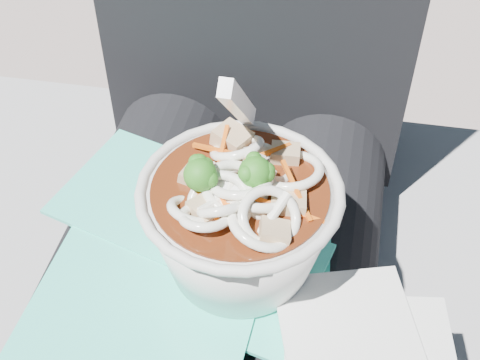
% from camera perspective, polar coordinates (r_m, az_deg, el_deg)
% --- Properties ---
extents(stone_ledge, '(1.01, 0.53, 0.44)m').
position_cam_1_polar(stone_ledge, '(0.99, -0.24, -13.08)').
color(stone_ledge, gray).
rests_on(stone_ledge, ground).
extents(lap, '(0.32, 0.48, 0.14)m').
position_cam_1_polar(lap, '(0.66, -3.01, -10.77)').
color(lap, black).
rests_on(lap, stone_ledge).
extents(person_body, '(0.34, 0.94, 0.98)m').
position_cam_1_polar(person_body, '(0.69, -1.29, -3.27)').
color(person_body, black).
rests_on(person_body, ground).
extents(plastic_bag, '(0.27, 0.33, 0.02)m').
position_cam_1_polar(plastic_bag, '(0.60, -4.39, -5.92)').
color(plastic_bag, '#32D2B7').
rests_on(plastic_bag, lap).
extents(napkins, '(0.16, 0.17, 0.01)m').
position_cam_1_polar(napkins, '(0.54, 10.48, -14.44)').
color(napkins, silver).
rests_on(napkins, plastic_bag).
extents(udon_bowl, '(0.17, 0.17, 0.20)m').
position_cam_1_polar(udon_bowl, '(0.54, 0.03, -3.20)').
color(udon_bowl, silver).
rests_on(udon_bowl, plastic_bag).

